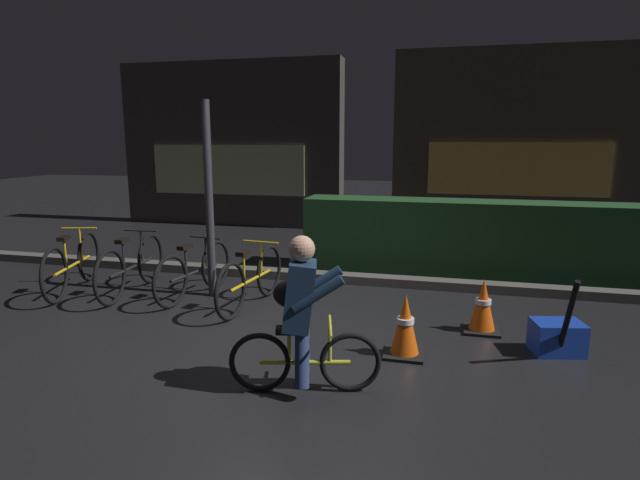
# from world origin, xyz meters

# --- Properties ---
(ground_plane) EXTENTS (40.00, 40.00, 0.00)m
(ground_plane) POSITION_xyz_m (0.00, 0.00, 0.00)
(ground_plane) COLOR black
(sidewalk_curb) EXTENTS (12.00, 0.24, 0.12)m
(sidewalk_curb) POSITION_xyz_m (0.00, 2.20, 0.06)
(sidewalk_curb) COLOR #56544F
(sidewalk_curb) RESTS_ON ground
(hedge_row) EXTENTS (4.80, 0.70, 1.08)m
(hedge_row) POSITION_xyz_m (1.80, 3.10, 0.54)
(hedge_row) COLOR #214723
(hedge_row) RESTS_ON ground
(storefront_left) EXTENTS (5.11, 0.54, 3.64)m
(storefront_left) POSITION_xyz_m (-3.35, 6.50, 1.81)
(storefront_left) COLOR #383330
(storefront_left) RESTS_ON ground
(storefront_right) EXTENTS (5.14, 0.54, 3.81)m
(storefront_right) POSITION_xyz_m (2.83, 7.20, 1.90)
(storefront_right) COLOR #42382D
(storefront_right) RESTS_ON ground
(street_post) EXTENTS (0.10, 0.10, 2.41)m
(street_post) POSITION_xyz_m (-1.35, 1.20, 1.21)
(street_post) COLOR #2D2D33
(street_post) RESTS_ON ground
(parked_bike_leftmost) EXTENTS (0.57, 1.67, 0.79)m
(parked_bike_leftmost) POSITION_xyz_m (-3.18, 0.94, 0.36)
(parked_bike_leftmost) COLOR black
(parked_bike_leftmost) RESTS_ON ground
(parked_bike_left_mid) EXTENTS (0.46, 1.69, 0.78)m
(parked_bike_left_mid) POSITION_xyz_m (-2.39, 1.04, 0.35)
(parked_bike_left_mid) COLOR black
(parked_bike_left_mid) RESTS_ON ground
(parked_bike_center_left) EXTENTS (0.46, 1.56, 0.72)m
(parked_bike_center_left) POSITION_xyz_m (-1.54, 1.09, 0.33)
(parked_bike_center_left) COLOR black
(parked_bike_center_left) RESTS_ON ground
(parked_bike_center_right) EXTENTS (0.46, 1.61, 0.74)m
(parked_bike_center_right) POSITION_xyz_m (-0.70, 0.89, 0.34)
(parked_bike_center_right) COLOR black
(parked_bike_center_right) RESTS_ON ground
(traffic_cone_near) EXTENTS (0.36, 0.36, 0.58)m
(traffic_cone_near) POSITION_xyz_m (1.17, -0.10, 0.28)
(traffic_cone_near) COLOR black
(traffic_cone_near) RESTS_ON ground
(traffic_cone_far) EXTENTS (0.36, 0.36, 0.56)m
(traffic_cone_far) POSITION_xyz_m (1.89, 0.70, 0.27)
(traffic_cone_far) COLOR black
(traffic_cone_far) RESTS_ON ground
(blue_crate) EXTENTS (0.50, 0.41, 0.30)m
(blue_crate) POSITION_xyz_m (2.53, 0.30, 0.15)
(blue_crate) COLOR #193DB7
(blue_crate) RESTS_ON ground
(cyclist) EXTENTS (1.16, 0.50, 1.25)m
(cyclist) POSITION_xyz_m (0.44, -0.97, 0.63)
(cyclist) COLOR black
(cyclist) RESTS_ON ground
(closed_umbrella) EXTENTS (0.09, 0.37, 0.81)m
(closed_umbrella) POSITION_xyz_m (2.55, 0.05, 0.40)
(closed_umbrella) COLOR black
(closed_umbrella) RESTS_ON ground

